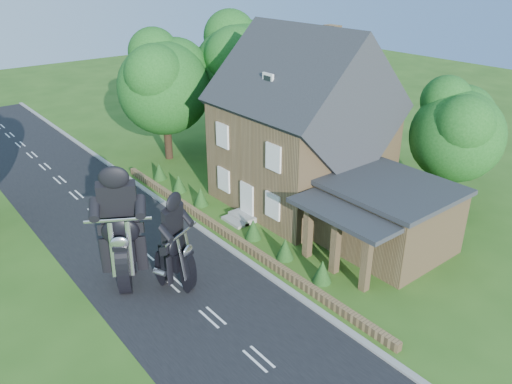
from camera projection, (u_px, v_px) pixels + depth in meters
ground at (212, 318)px, 20.33m from camera, size 120.00×120.00×0.00m
road at (212, 317)px, 20.33m from camera, size 7.00×80.00×0.02m
kerb at (280, 283)px, 22.37m from camera, size 0.30×80.00×0.12m
garden_wall at (226, 233)px, 26.22m from camera, size 0.30×22.00×0.40m
house at (302, 130)px, 28.69m from camera, size 9.54×8.64×10.24m
annex at (386, 216)px, 24.62m from camera, size 7.05×5.94×3.44m
tree_annex_side at (460, 127)px, 28.14m from camera, size 5.64×5.20×7.48m
tree_house_right at (342, 91)px, 33.68m from camera, size 6.51×6.00×8.40m
tree_behind_house at (245, 64)px, 37.16m from camera, size 7.81×7.20×10.08m
tree_behind_left at (168, 79)px, 34.65m from camera, size 6.94×6.40×9.16m
shrub_a at (322, 271)px, 22.40m from camera, size 0.90×0.90×1.10m
shrub_b at (285, 248)px, 24.16m from camera, size 0.90×0.90×1.10m
shrub_c at (253, 229)px, 25.93m from camera, size 0.90×0.90×1.10m
shrub_d at (201, 197)px, 29.47m from camera, size 0.90×0.90×1.10m
shrub_e at (179, 183)px, 31.24m from camera, size 0.90×0.90×1.10m
shrub_f at (159, 171)px, 33.01m from camera, size 0.90×0.90×1.10m
motorcycle_lead at (176, 274)px, 21.93m from camera, size 0.98×1.52×1.40m
motorcycle_follow at (126, 267)px, 22.16m from camera, size 1.35×1.83×1.72m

